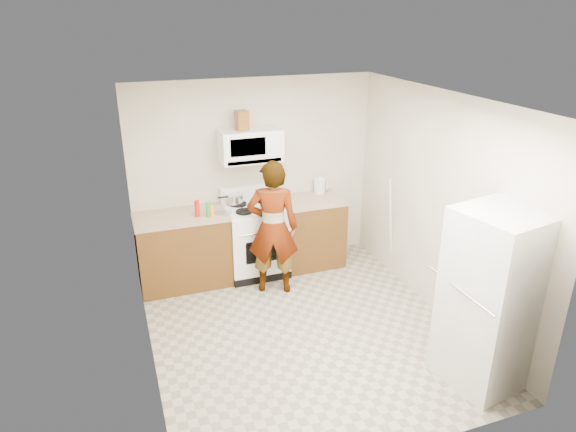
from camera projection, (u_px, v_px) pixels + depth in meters
name	position (u px, v px, depth m)	size (l,w,h in m)	color
floor	(304.00, 330.00, 5.62)	(3.60, 3.60, 0.00)	gray
back_wall	(255.00, 175.00, 6.71)	(3.20, 0.02, 2.50)	beige
right_wall	(439.00, 207.00, 5.65)	(0.02, 3.60, 2.50)	beige
cabinet_left	(184.00, 251.00, 6.43)	(1.12, 0.62, 0.90)	#573E14
counter_left	(181.00, 217.00, 6.25)	(1.14, 0.64, 0.04)	tan
cabinet_right	(311.00, 232.00, 6.97)	(0.80, 0.62, 0.90)	#573E14
counter_right	(311.00, 200.00, 6.79)	(0.82, 0.64, 0.04)	tan
gas_range	(256.00, 238.00, 6.70)	(0.76, 0.65, 1.13)	white
microwave	(250.00, 145.00, 6.36)	(0.76, 0.38, 0.40)	white
person	(273.00, 228.00, 6.14)	(0.61, 0.40, 1.68)	tan
fridge	(491.00, 299.00, 4.61)	(0.70, 0.70, 1.70)	silver
kettle	(320.00, 186.00, 6.99)	(0.16, 0.16, 0.19)	silver
jug	(242.00, 121.00, 6.19)	(0.14, 0.14, 0.24)	brown
saucepan	(235.00, 199.00, 6.58)	(0.21, 0.21, 0.11)	silver
tray	(270.00, 206.00, 6.48)	(0.25, 0.16, 0.05)	silver
bottle_spray	(197.00, 208.00, 6.19)	(0.06, 0.06, 0.20)	red
bottle_hot_sauce	(212.00, 211.00, 6.18)	(0.05, 0.05, 0.15)	orange
bottle_green_cap	(208.00, 210.00, 6.19)	(0.06, 0.06, 0.18)	#1A933C
pot_lid	(224.00, 212.00, 6.33)	(0.23, 0.23, 0.01)	silver
broom	(391.00, 225.00, 6.62)	(0.03, 0.03, 1.35)	silver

